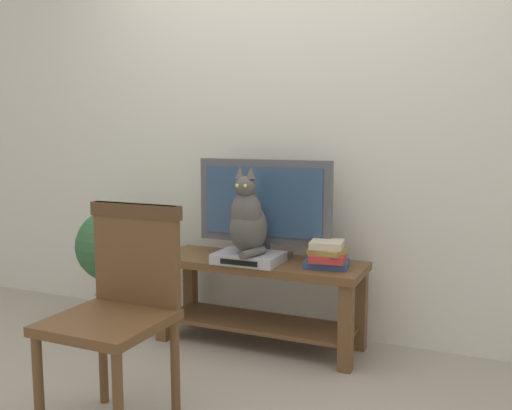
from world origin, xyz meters
name	(u,v)px	position (x,y,z in m)	size (l,w,h in m)	color
ground_plane	(233,376)	(0.00, 0.00, 0.00)	(12.00, 12.00, 0.00)	gray
back_wall	(290,104)	(0.00, 0.81, 1.40)	(7.00, 0.12, 2.80)	beige
tv_stand	(259,286)	(-0.04, 0.45, 0.35)	(1.21, 0.42, 0.50)	brown
tv	(264,206)	(-0.04, 0.52, 0.81)	(0.80, 0.20, 0.57)	#4C4C51
media_box	(249,258)	(-0.07, 0.36, 0.53)	(0.37, 0.27, 0.06)	#ADADB2
cat	(248,220)	(-0.07, 0.35, 0.75)	(0.21, 0.30, 0.49)	#514C47
wooden_chair	(120,298)	(-0.23, -0.59, 0.54)	(0.45, 0.45, 0.93)	brown
book_stack	(327,255)	(0.36, 0.43, 0.57)	(0.25, 0.22, 0.14)	#33477A
potted_plant	(113,254)	(-1.01, 0.35, 0.47)	(0.45, 0.45, 0.75)	beige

